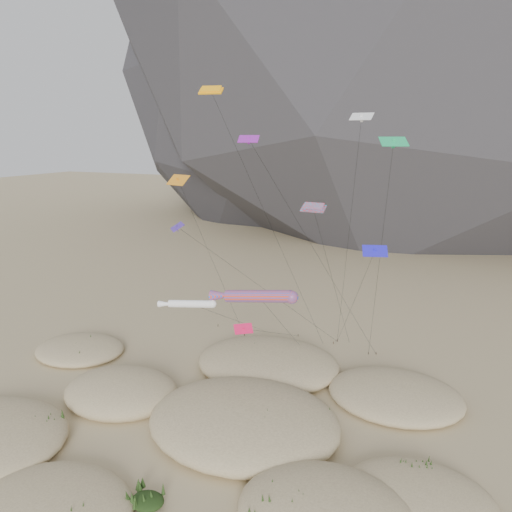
{
  "coord_description": "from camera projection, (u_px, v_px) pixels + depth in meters",
  "views": [
    {
      "loc": [
        18.58,
        -31.62,
        25.17
      ],
      "look_at": [
        -0.21,
        12.0,
        13.68
      ],
      "focal_mm": 35.0,
      "sensor_mm": 36.0,
      "label": 1
    }
  ],
  "objects": [
    {
      "name": "dunes",
      "position": [
        212.0,
        414.0,
        45.01
      ],
      "size": [
        50.43,
        38.16,
        3.65
      ],
      "color": "#CCB789",
      "rests_on": "ground"
    },
    {
      "name": "delta_kites",
      "position": [
        280.0,
        197.0,
        47.57
      ],
      "size": [
        24.56,
        21.65,
        27.18
      ],
      "color": "#19A761",
      "rests_on": "ground"
    },
    {
      "name": "ground",
      "position": [
        201.0,
        448.0,
        41.29
      ],
      "size": [
        500.0,
        500.0,
        0.0
      ],
      "primitive_type": "plane",
      "color": "#CCB789",
      "rests_on": "ground"
    },
    {
      "name": "multi_parafoil",
      "position": [
        314.0,
        210.0,
        45.87
      ],
      "size": [
        2.36,
        14.6,
        19.2
      ],
      "color": "#FD1A24",
      "rests_on": "ground"
    },
    {
      "name": "kite_stakes",
      "position": [
        303.0,
        340.0,
        62.57
      ],
      "size": [
        21.38,
        3.66,
        0.3
      ],
      "color": "#3F2D1E",
      "rests_on": "ground"
    },
    {
      "name": "rainbow_tube_kite",
      "position": [
        255.0,
        296.0,
        45.61
      ],
      "size": [
        8.56,
        13.67,
        11.82
      ],
      "color": "#FF411A",
      "rests_on": "ground"
    },
    {
      "name": "white_tube_kite",
      "position": [
        188.0,
        304.0,
        47.21
      ],
      "size": [
        5.84,
        19.47,
        10.25
      ],
      "color": "white",
      "rests_on": "ground"
    },
    {
      "name": "dune_grass",
      "position": [
        210.0,
        425.0,
        43.0
      ],
      "size": [
        41.36,
        29.05,
        1.51
      ],
      "color": "black",
      "rests_on": "ground"
    },
    {
      "name": "orange_parafoil",
      "position": [
        213.0,
        95.0,
        49.79
      ],
      "size": [
        10.85,
        10.99,
        30.04
      ],
      "color": "#FFA40D",
      "rests_on": "ground"
    }
  ]
}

